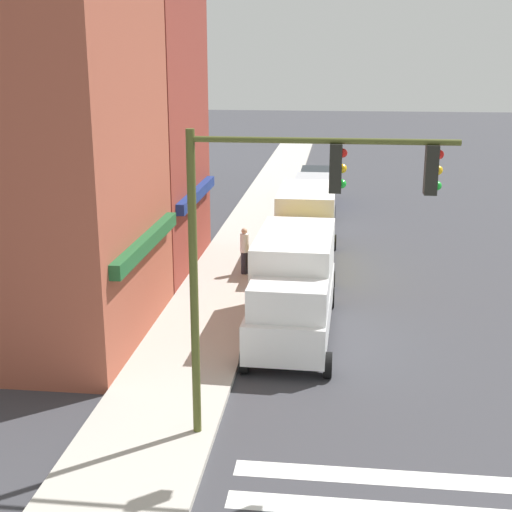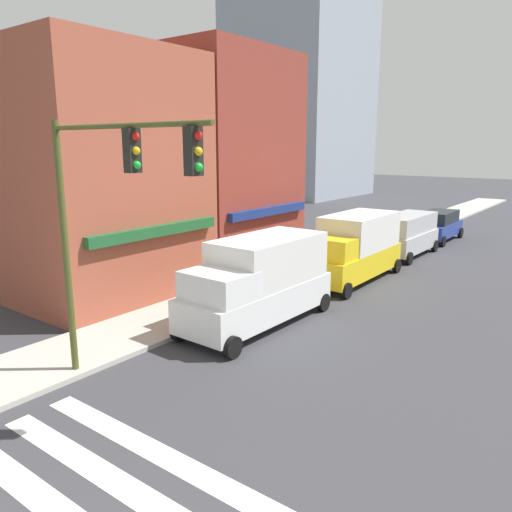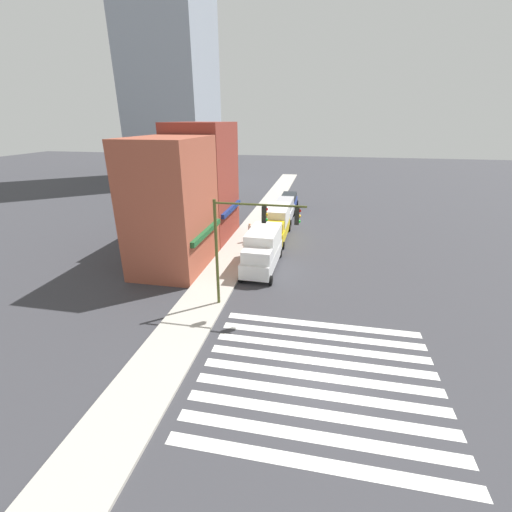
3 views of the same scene
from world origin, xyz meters
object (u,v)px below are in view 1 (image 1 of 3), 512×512
at_px(suv_blue, 316,186).
at_px(traffic_signal, 283,224).
at_px(van_silver, 312,202).
at_px(box_truck_white, 294,285).
at_px(box_truck_yellow, 306,228).
at_px(pedestrian_white_shirt, 244,250).

bearing_deg(suv_blue, traffic_signal, 179.88).
bearing_deg(van_silver, box_truck_white, -179.16).
height_order(traffic_signal, box_truck_yellow, traffic_signal).
bearing_deg(van_silver, traffic_signal, -178.72).
xyz_separation_m(box_truck_white, box_truck_yellow, (7.29, 0.00, 0.00)).
bearing_deg(box_truck_white, traffic_signal, -177.16).
relative_size(traffic_signal, pedestrian_white_shirt, 3.82).
xyz_separation_m(traffic_signal, box_truck_white, (6.16, 0.16, -3.31)).
relative_size(box_truck_white, box_truck_yellow, 1.01).
xyz_separation_m(suv_blue, pedestrian_white_shirt, (-14.14, 2.21, 0.04)).
bearing_deg(pedestrian_white_shirt, suv_blue, -0.61).
xyz_separation_m(traffic_signal, suv_blue, (25.86, 0.16, -3.86)).
xyz_separation_m(box_truck_yellow, pedestrian_white_shirt, (-1.74, 2.21, -0.51)).
height_order(van_silver, suv_blue, van_silver).
bearing_deg(box_truck_yellow, suv_blue, 0.08).
distance_m(box_truck_white, box_truck_yellow, 7.29).
distance_m(traffic_signal, box_truck_white, 7.00).
xyz_separation_m(van_silver, pedestrian_white_shirt, (-8.39, 2.21, -0.21)).
bearing_deg(suv_blue, pedestrian_white_shirt, 170.66).
bearing_deg(box_truck_yellow, van_silver, 0.08).
xyz_separation_m(traffic_signal, pedestrian_white_shirt, (11.72, 2.36, -3.82)).
relative_size(traffic_signal, box_truck_yellow, 1.09).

